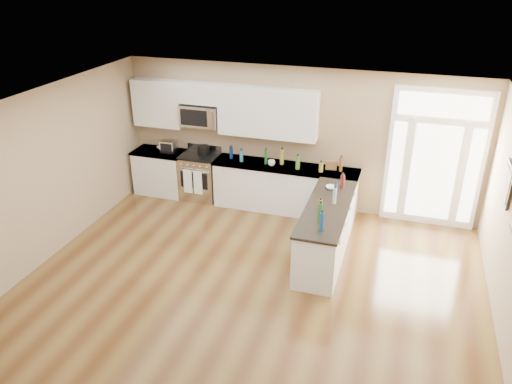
% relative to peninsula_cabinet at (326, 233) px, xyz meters
% --- Properties ---
extents(ground, '(8.00, 8.00, 0.00)m').
position_rel_peninsula_cabinet_xyz_m(ground, '(-0.93, -2.24, -0.43)').
color(ground, '#513016').
extents(room_shell, '(8.00, 8.00, 8.00)m').
position_rel_peninsula_cabinet_xyz_m(room_shell, '(-0.93, -2.24, 1.27)').
color(room_shell, tan).
rests_on(room_shell, ground).
extents(back_cabinet_left, '(1.10, 0.66, 0.94)m').
position_rel_peninsula_cabinet_xyz_m(back_cabinet_left, '(-3.80, 1.45, 0.00)').
color(back_cabinet_left, silver).
rests_on(back_cabinet_left, ground).
extents(back_cabinet_right, '(2.85, 0.66, 0.94)m').
position_rel_peninsula_cabinet_xyz_m(back_cabinet_right, '(-1.08, 1.45, 0.00)').
color(back_cabinet_right, silver).
rests_on(back_cabinet_right, ground).
extents(peninsula_cabinet, '(0.69, 2.32, 0.94)m').
position_rel_peninsula_cabinet_xyz_m(peninsula_cabinet, '(0.00, 0.00, 0.00)').
color(peninsula_cabinet, silver).
rests_on(peninsula_cabinet, ground).
extents(upper_cabinet_left, '(1.04, 0.33, 0.95)m').
position_rel_peninsula_cabinet_xyz_m(upper_cabinet_left, '(-3.81, 1.59, 1.49)').
color(upper_cabinet_left, silver).
rests_on(upper_cabinet_left, room_shell).
extents(upper_cabinet_right, '(1.94, 0.33, 0.95)m').
position_rel_peninsula_cabinet_xyz_m(upper_cabinet_right, '(-1.50, 1.59, 1.49)').
color(upper_cabinet_right, silver).
rests_on(upper_cabinet_right, room_shell).
extents(upper_cabinet_short, '(0.82, 0.33, 0.40)m').
position_rel_peninsula_cabinet_xyz_m(upper_cabinet_short, '(-2.88, 1.59, 1.77)').
color(upper_cabinet_short, silver).
rests_on(upper_cabinet_short, room_shell).
extents(microwave, '(0.78, 0.41, 0.42)m').
position_rel_peninsula_cabinet_xyz_m(microwave, '(-2.88, 1.56, 1.33)').
color(microwave, silver).
rests_on(microwave, room_shell).
extents(entry_door, '(1.70, 0.10, 2.60)m').
position_rel_peninsula_cabinet_xyz_m(entry_door, '(1.62, 1.71, 0.87)').
color(entry_door, white).
rests_on(entry_door, ground).
extents(wall_art_near, '(0.05, 0.58, 0.58)m').
position_rel_peninsula_cabinet_xyz_m(wall_art_near, '(2.54, -0.04, 1.27)').
color(wall_art_near, black).
rests_on(wall_art_near, room_shell).
extents(kitchen_range, '(0.76, 0.68, 1.08)m').
position_rel_peninsula_cabinet_xyz_m(kitchen_range, '(-2.90, 1.45, 0.05)').
color(kitchen_range, silver).
rests_on(kitchen_range, ground).
extents(stockpot, '(0.25, 0.25, 0.19)m').
position_rel_peninsula_cabinet_xyz_m(stockpot, '(-2.83, 1.55, 0.61)').
color(stockpot, black).
rests_on(stockpot, kitchen_range).
extents(toaster_oven, '(0.30, 0.24, 0.26)m').
position_rel_peninsula_cabinet_xyz_m(toaster_oven, '(-3.57, 1.44, 0.64)').
color(toaster_oven, silver).
rests_on(toaster_oven, back_cabinet_left).
extents(cardboard_box, '(0.23, 0.18, 0.17)m').
position_rel_peninsula_cabinet_xyz_m(cardboard_box, '(-0.22, 1.58, 0.59)').
color(cardboard_box, brown).
rests_on(cardboard_box, back_cabinet_right).
extents(bowl_left, '(0.22, 0.22, 0.05)m').
position_rel_peninsula_cabinet_xyz_m(bowl_left, '(-3.81, 1.59, 0.53)').
color(bowl_left, white).
rests_on(bowl_left, back_cabinet_left).
extents(bowl_peninsula, '(0.18, 0.18, 0.05)m').
position_rel_peninsula_cabinet_xyz_m(bowl_peninsula, '(-0.06, 0.67, 0.53)').
color(bowl_peninsula, white).
rests_on(bowl_peninsula, peninsula_cabinet).
extents(cup_counter, '(0.18, 0.18, 0.11)m').
position_rel_peninsula_cabinet_xyz_m(cup_counter, '(-1.35, 1.38, 0.56)').
color(cup_counter, white).
rests_on(cup_counter, back_cabinet_right).
extents(counter_bottles, '(2.42, 2.43, 0.31)m').
position_rel_peninsula_cabinet_xyz_m(counter_bottles, '(-0.65, 0.81, 0.64)').
color(counter_bottles, '#19591E').
rests_on(counter_bottles, back_cabinet_right).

